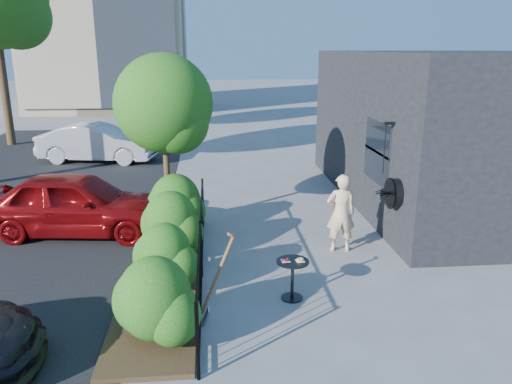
{
  "coord_description": "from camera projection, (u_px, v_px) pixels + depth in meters",
  "views": [
    {
      "loc": [
        -1.26,
        -8.51,
        4.08
      ],
      "look_at": [
        -0.36,
        1.41,
        1.2
      ],
      "focal_mm": 35.0,
      "sensor_mm": 36.0,
      "label": 1
    }
  ],
  "objects": [
    {
      "name": "woman",
      "position": [
        341.0,
        213.0,
        10.24
      ],
      "size": [
        0.62,
        0.43,
        1.64
      ],
      "primitive_type": "imported",
      "rotation": [
        0.0,
        0.0,
        3.08
      ],
      "color": "beige",
      "rests_on": "ground"
    },
    {
      "name": "shrubs",
      "position": [
        168.0,
        240.0,
        9.1
      ],
      "size": [
        1.1,
        5.6,
        1.24
      ],
      "color": "#1F5313",
      "rests_on": "ground"
    },
    {
      "name": "shovel",
      "position": [
        215.0,
        284.0,
        7.51
      ],
      "size": [
        0.56,
        0.2,
        1.52
      ],
      "color": "brown",
      "rests_on": "ground"
    },
    {
      "name": "fence",
      "position": [
        201.0,
        249.0,
        9.1
      ],
      "size": [
        0.05,
        6.05,
        1.1
      ],
      "color": "black",
      "rests_on": "ground"
    },
    {
      "name": "cafe_table",
      "position": [
        293.0,
        273.0,
        8.32
      ],
      "size": [
        0.55,
        0.55,
        0.74
      ],
      "rotation": [
        0.0,
        0.0,
        0.09
      ],
      "color": "black",
      "rests_on": "ground"
    },
    {
      "name": "car_red",
      "position": [
        76.0,
        203.0,
        11.24
      ],
      "size": [
        4.35,
        2.15,
        1.42
      ],
      "primitive_type": "imported",
      "rotation": [
        0.0,
        0.0,
        1.45
      ],
      "color": "maroon",
      "rests_on": "ground"
    },
    {
      "name": "planting_bed",
      "position": [
        164.0,
        276.0,
        9.18
      ],
      "size": [
        1.3,
        6.0,
        0.08
      ],
      "primitive_type": "cube",
      "color": "#382616",
      "rests_on": "ground"
    },
    {
      "name": "ground",
      "position": [
        282.0,
        273.0,
        9.38
      ],
      "size": [
        120.0,
        120.0,
        0.0
      ],
      "primitive_type": "plane",
      "color": "gray",
      "rests_on": "ground"
    },
    {
      "name": "shop_building",
      "position": [
        459.0,
        127.0,
        13.61
      ],
      "size": [
        6.22,
        9.0,
        4.0
      ],
      "color": "black",
      "rests_on": "ground"
    },
    {
      "name": "patio_tree",
      "position": [
        167.0,
        110.0,
        11.06
      ],
      "size": [
        2.2,
        2.2,
        3.94
      ],
      "color": "#3F2B19",
      "rests_on": "ground"
    },
    {
      "name": "car_silver",
      "position": [
        98.0,
        143.0,
        18.48
      ],
      "size": [
        4.46,
        2.21,
        1.41
      ],
      "primitive_type": "imported",
      "rotation": [
        0.0,
        0.0,
        1.4
      ],
      "color": "#B6B6BB",
      "rests_on": "ground"
    }
  ]
}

